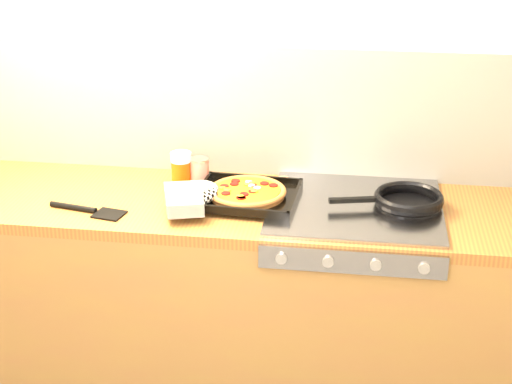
% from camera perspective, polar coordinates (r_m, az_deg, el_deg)
% --- Properties ---
extents(room_shell, '(3.20, 3.20, 3.20)m').
position_cam_1_polar(room_shell, '(2.99, -1.06, 5.92)').
color(room_shell, white).
rests_on(room_shell, ground).
extents(counter_run, '(3.20, 0.62, 0.90)m').
position_cam_1_polar(counter_run, '(3.02, -1.84, -8.51)').
color(counter_run, brown).
rests_on(counter_run, ground).
extents(stovetop, '(0.60, 0.56, 0.02)m').
position_cam_1_polar(stovetop, '(2.77, 7.24, -1.10)').
color(stovetop, gray).
rests_on(stovetop, counter_run).
extents(pizza_on_tray, '(0.48, 0.40, 0.06)m').
position_cam_1_polar(pizza_on_tray, '(2.77, -1.91, -0.14)').
color(pizza_on_tray, black).
rests_on(pizza_on_tray, stovetop).
extents(frying_pan, '(0.42, 0.29, 0.04)m').
position_cam_1_polar(frying_pan, '(2.77, 10.92, -0.59)').
color(frying_pan, black).
rests_on(frying_pan, stovetop).
extents(tomato_can, '(0.09, 0.09, 0.11)m').
position_cam_1_polar(tomato_can, '(2.94, -4.14, 1.50)').
color(tomato_can, '#9A170C').
rests_on(tomato_can, counter_run).
extents(juice_glass, '(0.08, 0.08, 0.13)m').
position_cam_1_polar(juice_glass, '(2.94, -5.46, 1.69)').
color(juice_glass, '#C44A0B').
rests_on(juice_glass, counter_run).
extents(wooden_spoon, '(0.29, 0.12, 0.02)m').
position_cam_1_polar(wooden_spoon, '(2.97, 0.22, 0.88)').
color(wooden_spoon, '#A66D46').
rests_on(wooden_spoon, counter_run).
extents(black_spatula, '(0.29, 0.11, 0.02)m').
position_cam_1_polar(black_spatula, '(2.78, -12.12, -1.29)').
color(black_spatula, black).
rests_on(black_spatula, counter_run).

